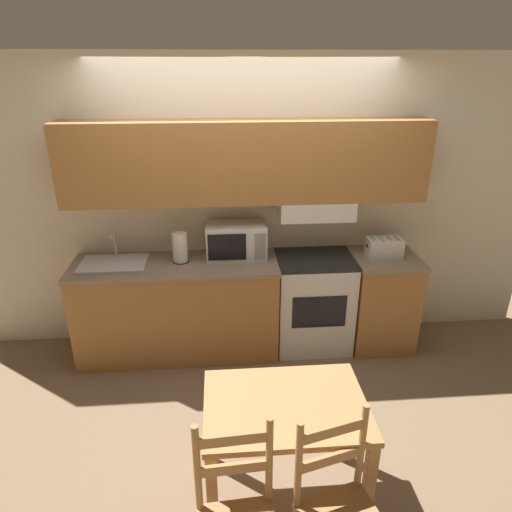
{
  "coord_description": "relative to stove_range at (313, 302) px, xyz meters",
  "views": [
    {
      "loc": [
        -0.22,
        -3.87,
        2.47
      ],
      "look_at": [
        0.05,
        -0.53,
        1.03
      ],
      "focal_mm": 32.0,
      "sensor_mm": 36.0,
      "label": 1
    }
  ],
  "objects": [
    {
      "name": "lower_counter_right_stub",
      "position": [
        0.63,
        -0.02,
        0.0
      ],
      "size": [
        0.57,
        0.59,
        0.88
      ],
      "color": "#A36B38",
      "rests_on": "ground_plane"
    },
    {
      "name": "microwave",
      "position": [
        -0.69,
        0.09,
        0.59
      ],
      "size": [
        0.52,
        0.3,
        0.3
      ],
      "color": "silver",
      "rests_on": "lower_counter_main"
    },
    {
      "name": "lower_counter_main",
      "position": [
        -1.22,
        -0.02,
        0.0
      ],
      "size": [
        1.76,
        0.59,
        0.88
      ],
      "color": "#A36B38",
      "rests_on": "ground_plane"
    },
    {
      "name": "toaster",
      "position": [
        0.6,
        -0.02,
        0.53
      ],
      "size": [
        0.31,
        0.18,
        0.17
      ],
      "color": "silver",
      "rests_on": "lower_counter_right_stub"
    },
    {
      "name": "dining_table",
      "position": [
        -0.49,
        -1.63,
        0.16
      ],
      "size": [
        0.9,
        0.65,
        0.73
      ],
      "color": "#B27F4C",
      "rests_on": "ground_plane"
    },
    {
      "name": "paper_towel_roll",
      "position": [
        -1.17,
        0.02,
        0.57
      ],
      "size": [
        0.14,
        0.14,
        0.26
      ],
      "color": "black",
      "rests_on": "lower_counter_main"
    },
    {
      "name": "wall_back",
      "position": [
        -0.58,
        0.2,
        1.04
      ],
      "size": [
        5.4,
        0.38,
        2.55
      ],
      "color": "silver",
      "rests_on": "ground_plane"
    },
    {
      "name": "ground_plane",
      "position": [
        -0.59,
        0.27,
        -0.44
      ],
      "size": [
        16.0,
        16.0,
        0.0
      ],
      "primitive_type": "plane",
      "color": "#7F664C"
    },
    {
      "name": "stove_range",
      "position": [
        0.0,
        0.0,
        0.0
      ],
      "size": [
        0.67,
        0.54,
        0.88
      ],
      "color": "silver",
      "rests_on": "ground_plane"
    },
    {
      "name": "sink_basin",
      "position": [
        -1.73,
        -0.02,
        0.46
      ],
      "size": [
        0.55,
        0.37,
        0.26
      ],
      "color": "#B7BABF",
      "rests_on": "lower_counter_main"
    }
  ]
}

